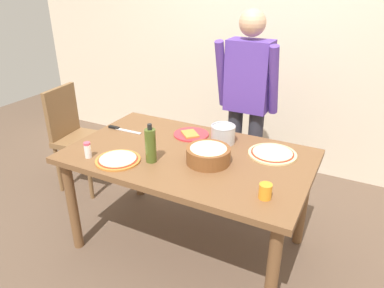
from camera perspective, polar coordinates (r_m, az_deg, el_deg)
The scene contains 14 objects.
ground at distance 2.81m, azimuth -0.49°, elevation -15.50°, with size 8.00×8.00×0.00m, color brown.
wall_back at distance 3.66m, azimuth 11.70°, elevation 16.41°, with size 5.60×0.10×2.60m, color beige.
dining_table at distance 2.43m, azimuth -0.54°, elevation -3.46°, with size 1.60×0.96×0.76m.
person_cook at distance 2.91m, azimuth 8.77°, elevation 7.10°, with size 0.49×0.25×1.62m.
chair_wooden_left at distance 3.42m, azimuth -18.19°, elevation 1.75°, with size 0.44×0.44×0.95m.
pizza_raw_on_board at distance 2.42m, azimuth 12.68°, elevation -1.48°, with size 0.32×0.32×0.02m.
pizza_cooked_on_tray at distance 2.34m, azimuth -11.70°, elevation -2.46°, with size 0.29×0.29×0.02m.
plate_with_slice at distance 2.65m, azimuth -0.16°, elevation 1.57°, with size 0.26×0.26×0.02m.
popcorn_bowl at distance 2.25m, azimuth 2.61°, elevation -1.53°, with size 0.28×0.28×0.11m.
olive_oil_bottle at distance 2.25m, azimuth -6.61°, elevation -0.19°, with size 0.07×0.07×0.26m.
steel_pot at distance 2.53m, azimuth 4.97°, elevation 1.64°, with size 0.17×0.17×0.13m.
cup_orange at distance 1.95m, azimuth 11.59°, elevation -7.37°, with size 0.07×0.07×0.09m, color orange.
salt_shaker at distance 2.41m, azimuth -16.27°, elevation -0.91°, with size 0.04×0.04×0.11m.
chef_knife at distance 2.80m, azimuth -11.29°, elevation 2.34°, with size 0.29×0.03×0.02m.
Camera 1 is at (1.00, -1.88, 1.84)m, focal length 33.51 mm.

